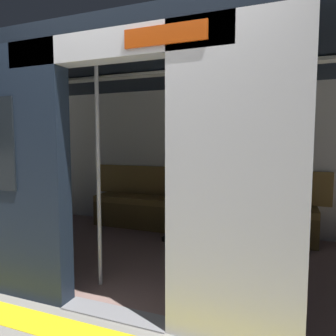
# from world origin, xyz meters

# --- Properties ---
(ground_plane) EXTENTS (60.00, 60.00, 0.00)m
(ground_plane) POSITION_xyz_m (0.00, 0.00, 0.00)
(ground_plane) COLOR gray
(train_car) EXTENTS (6.40, 2.70, 2.21)m
(train_car) POSITION_xyz_m (0.05, -1.17, 1.46)
(train_car) COLOR silver
(train_car) RESTS_ON ground_plane
(bench_seat) EXTENTS (3.17, 0.44, 0.47)m
(bench_seat) POSITION_xyz_m (0.00, -2.18, 0.36)
(bench_seat) COLOR olive
(bench_seat) RESTS_ON ground_plane
(person_seated) EXTENTS (0.55, 0.70, 1.19)m
(person_seated) POSITION_xyz_m (0.11, -2.13, 0.68)
(person_seated) COLOR pink
(person_seated) RESTS_ON ground_plane
(handbag) EXTENTS (0.26, 0.15, 0.17)m
(handbag) POSITION_xyz_m (-0.35, -2.23, 0.55)
(handbag) COLOR #262D4C
(handbag) RESTS_ON bench_seat
(book) EXTENTS (0.22, 0.26, 0.03)m
(book) POSITION_xyz_m (0.41, -2.24, 0.48)
(book) COLOR gold
(book) RESTS_ON bench_seat
(grab_pole_door) EXTENTS (0.04, 0.04, 2.07)m
(grab_pole_door) POSITION_xyz_m (0.38, -0.37, 1.03)
(grab_pole_door) COLOR silver
(grab_pole_door) RESTS_ON ground_plane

